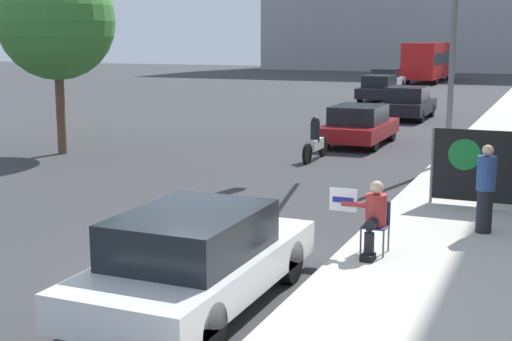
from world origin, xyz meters
name	(u,v)px	position (x,y,z in m)	size (l,w,h in m)	color
ground_plane	(207,280)	(0.00, 0.00, 0.00)	(160.00, 160.00, 0.00)	#38383A
seated_protester	(373,216)	(2.07, 1.85, 0.78)	(0.96, 0.77, 1.19)	#474C56
jogger_on_sidewalk	(486,188)	(3.59, 3.91, 0.95)	(0.34, 0.34, 1.60)	black
protest_banner	(489,167)	(3.46, 5.98, 0.99)	(2.39, 0.06, 1.60)	slate
traffic_light_pole	(411,13)	(0.76, 10.97, 4.29)	(3.39, 3.15, 6.13)	slate
parked_car_curbside	(196,258)	(0.36, -1.00, 0.68)	(1.85, 4.34, 1.35)	white
car_on_road_nearest	(359,125)	(-1.54, 14.44, 0.69)	(1.87, 4.15, 1.36)	maroon
car_on_road_midblock	(408,103)	(-1.59, 23.04, 0.73)	(1.87, 4.29, 1.46)	black
car_on_road_distant	(379,89)	(-4.92, 31.56, 0.75)	(1.79, 4.41, 1.51)	black
car_on_road_far_lane	(386,79)	(-6.98, 42.31, 0.72)	(1.90, 4.35, 1.45)	white
city_bus_on_road	(430,59)	(-5.48, 51.74, 1.87)	(2.52, 11.94, 3.25)	red
motorcycle_on_road	(315,142)	(-1.92, 10.90, 0.56)	(0.28, 2.11, 1.31)	white
street_tree_near_curb	(56,22)	(-9.68, 8.95, 4.10)	(3.60, 3.60, 5.91)	brown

